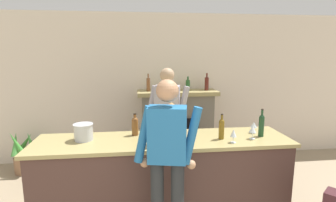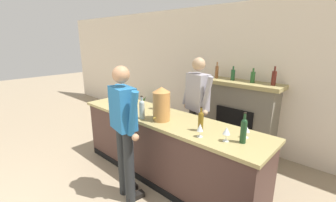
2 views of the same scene
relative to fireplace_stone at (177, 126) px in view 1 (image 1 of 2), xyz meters
The scene contains 15 objects.
wall_back_panel 0.91m from the fireplace_stone, 153.79° to the left, with size 12.00×0.07×2.75m.
bar_counter 1.69m from the fireplace_stone, 104.59° to the right, with size 3.12×0.76×0.99m.
fireplace_stone is the anchor object (origin of this frame).
potted_plant_corner 2.71m from the fireplace_stone, behind, with size 0.39×0.42×0.77m.
person_customer 2.38m from the fireplace_stone, 101.09° to the right, with size 0.65×0.36×1.79m.
person_bartender 1.06m from the fireplace_stone, 107.20° to the right, with size 0.65×0.37×1.82m.
copper_dispenser 1.87m from the fireplace_stone, 100.99° to the right, with size 0.25×0.28×0.48m.
ice_bucket_steel 2.12m from the fireplace_stone, 131.56° to the right, with size 0.23×0.23×0.20m.
wine_bottle_port_short 1.68m from the fireplace_stone, 118.14° to the right, with size 0.08×0.08×0.28m.
wine_bottle_chardonnay_pale 1.91m from the fireplace_stone, 64.05° to the right, with size 0.07×0.07×0.35m.
wine_bottle_rose_blush 1.79m from the fireplace_stone, 80.64° to the right, with size 0.07×0.07×0.31m.
wine_bottle_cabernet_heavy 2.04m from the fireplace_stone, 107.35° to the right, with size 0.08×0.08×0.33m.
wine_glass_front_right 1.92m from the fireplace_stone, 69.47° to the right, with size 0.09×0.09×0.17m.
wine_glass_by_dispenser 1.76m from the fireplace_stone, 62.82° to the right, with size 0.08×0.08×0.15m.
wine_glass_mid_counter 1.94m from the fireplace_stone, 78.53° to the right, with size 0.07×0.07×0.16m.
Camera 1 is at (-0.20, -0.46, 2.03)m, focal length 28.00 mm.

